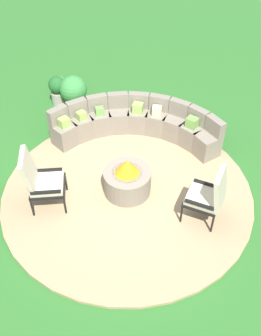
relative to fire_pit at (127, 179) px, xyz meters
name	(u,v)px	position (x,y,z in m)	size (l,w,h in m)	color
ground_plane	(127,192)	(0.00, 0.00, -0.35)	(24.00, 24.00, 0.00)	#2D6B28
patio_circle	(127,191)	(0.00, 0.00, -0.32)	(4.62, 4.62, 0.06)	tan
fire_pit	(127,179)	(0.00, 0.00, 0.00)	(0.86, 0.86, 0.74)	gray
curved_stone_bench	(136,124)	(-0.31, 1.60, 0.04)	(3.49, 1.52, 0.82)	gray
lounge_chair_front_left	(40,180)	(-1.32, -0.73, 0.29)	(0.82, 0.81, 1.17)	black
lounge_chair_front_right	(209,195)	(1.49, -0.20, 0.27)	(0.68, 0.63, 1.09)	black
potted_plant_1	(60,89)	(-2.48, 2.41, 0.04)	(0.39, 0.39, 0.71)	brown
potted_plant_3	(58,90)	(-2.49, 2.34, 0.04)	(0.41, 0.41, 0.74)	#A89E8E
potted_plant_4	(74,91)	(-2.07, 2.33, 0.09)	(0.64, 0.64, 0.81)	#605B56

